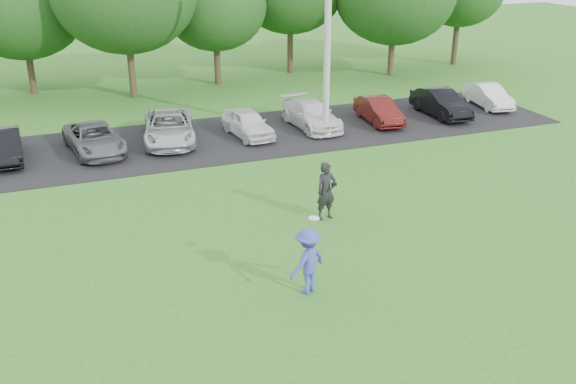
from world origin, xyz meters
The scene contains 6 objects.
ground centered at (0.00, 0.00, 0.00)m, with size 100.00×100.00×0.00m, color #2C661D.
parking_lot centered at (0.00, 13.00, 0.01)m, with size 32.00×6.50×0.03m, color black.
utility_pole centered at (4.80, 11.66, 4.55)m, with size 0.28×0.28×9.11m, color #A6A5A0.
frisbee_player centered at (-0.74, 0.15, 0.87)m, with size 1.30×1.07×2.07m.
camera_bystander centered at (1.45, 3.98, 0.93)m, with size 0.74×0.55×1.85m.
parked_cars centered at (-0.71, 13.00, 0.61)m, with size 30.72×4.87×1.25m.
Camera 1 is at (-6.12, -12.76, 8.60)m, focal length 40.00 mm.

